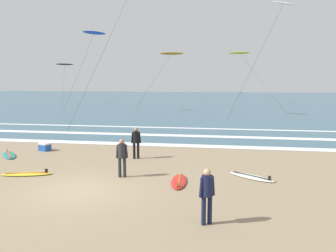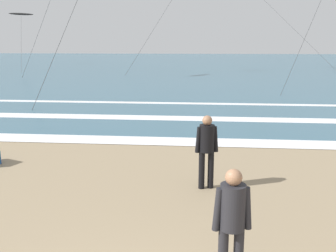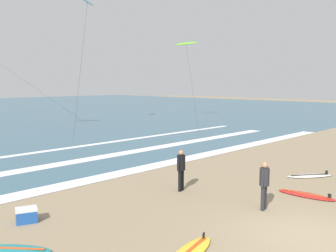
{
  "view_description": "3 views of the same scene",
  "coord_description": "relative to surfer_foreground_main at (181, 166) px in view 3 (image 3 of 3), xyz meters",
  "views": [
    {
      "loc": [
        5.21,
        -11.69,
        4.04
      ],
      "look_at": [
        2.12,
        6.8,
        1.51
      ],
      "focal_mm": 37.37,
      "sensor_mm": 36.0,
      "label": 1
    },
    {
      "loc": [
        0.63,
        -2.54,
        3.1
      ],
      "look_at": [
        -0.25,
        6.92,
        1.0
      ],
      "focal_mm": 40.82,
      "sensor_mm": 36.0,
      "label": 2
    },
    {
      "loc": [
        -9.64,
        -4.12,
        4.15
      ],
      "look_at": [
        2.85,
        8.07,
        2.12
      ],
      "focal_mm": 39.83,
      "sensor_mm": 36.0,
      "label": 3
    }
  ],
  "objects": [
    {
      "name": "wave_foam_shoreline",
      "position": [
        -1.63,
        3.83,
        -0.94
      ],
      "size": [
        43.84,
        1.03,
        0.01
      ],
      "primitive_type": "cube",
      "color": "white",
      "rests_on": "ocean_surface"
    },
    {
      "name": "kite_white_distant_high",
      "position": [
        9.97,
        20.95,
        10.62
      ],
      "size": [
        7.08,
        7.35,
        11.87
      ],
      "color": "white",
      "rests_on": "ground"
    },
    {
      "name": "surfer_foreground_main",
      "position": [
        0.0,
        0.0,
        0.0
      ],
      "size": [
        0.51,
        0.32,
        1.6
      ],
      "color": "black",
      "rests_on": "ground"
    },
    {
      "name": "surfboard_left_pile",
      "position": [
        -3.81,
        -3.75,
        -0.91
      ],
      "size": [
        2.18,
        1.1,
        0.25
      ],
      "color": "yellow",
      "rests_on": "ground"
    },
    {
      "name": "kite_lime_low_near",
      "position": [
        21.18,
        18.58,
        7.48
      ],
      "size": [
        8.27,
        10.06,
        8.72
      ],
      "color": "#70C628",
      "rests_on": "ground"
    },
    {
      "name": "surfboard_foreground_flat",
      "position": [
        5.58,
        -2.63,
        -0.91
      ],
      "size": [
        2.05,
        1.72,
        0.25
      ],
      "color": "silver",
      "rests_on": "ground"
    },
    {
      "name": "ground_plane",
      "position": [
        -0.73,
        -5.29,
        -0.96
      ],
      "size": [
        160.0,
        160.0,
        0.0
      ],
      "primitive_type": "plane",
      "color": "#937F60"
    },
    {
      "name": "surfboard_right_spare",
      "position": [
        -6.82,
        -0.49,
        -0.91
      ],
      "size": [
        1.81,
        2.0,
        0.25
      ],
      "color": "teal",
      "rests_on": "ground"
    },
    {
      "name": "wave_foam_outer_break",
      "position": [
        -0.05,
        11.48,
        -0.94
      ],
      "size": [
        38.0,
        0.57,
        0.01
      ],
      "primitive_type": "cube",
      "color": "white",
      "rests_on": "ocean_surface"
    },
    {
      "name": "surfer_mid_group",
      "position": [
        0.29,
        -3.4,
        0.0
      ],
      "size": [
        0.52,
        0.32,
        1.6
      ],
      "color": "#232328",
      "rests_on": "ground"
    },
    {
      "name": "cooler_box",
      "position": [
        -5.64,
        1.1,
        -0.74
      ],
      "size": [
        0.74,
        0.64,
        0.44
      ],
      "color": "#1E4C9E",
      "rests_on": "ground"
    },
    {
      "name": "surfboard_near_water",
      "position": [
        2.71,
        -3.76,
        -0.91
      ],
      "size": [
        0.75,
        2.14,
        0.25
      ],
      "color": "red",
      "rests_on": "ground"
    },
    {
      "name": "wave_foam_mid_break",
      "position": [
        -1.87,
        7.57,
        -0.94
      ],
      "size": [
        39.76,
        0.96,
        0.01
      ],
      "primitive_type": "cube",
      "color": "white",
      "rests_on": "ocean_surface"
    }
  ]
}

